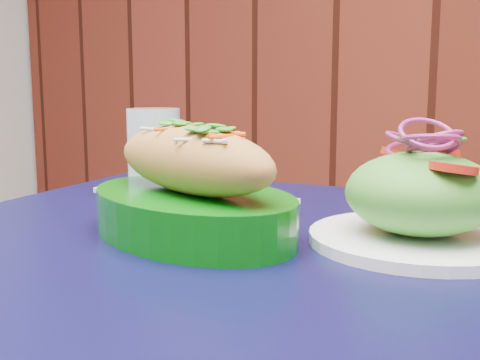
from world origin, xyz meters
The scene contains 4 objects.
cafe_table centered at (0.38, 1.32, 0.66)m, with size 0.96×0.96×0.75m.
banh_mi_basket centered at (0.33, 1.32, 0.80)m, with size 0.32×0.25×0.13m.
salad_plate centered at (0.55, 1.44, 0.80)m, with size 0.23×0.23×0.13m.
water_glass centered at (0.11, 1.48, 0.82)m, with size 0.08×0.08×0.13m, color silver.
Camera 1 is at (0.78, 0.83, 0.92)m, focal length 45.00 mm.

